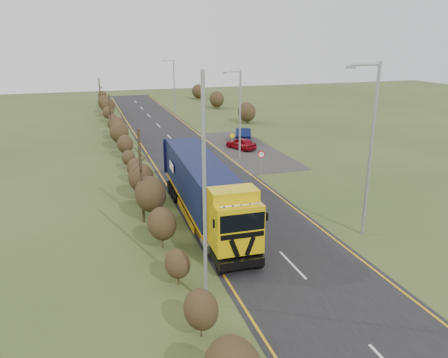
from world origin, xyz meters
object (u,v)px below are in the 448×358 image
car_red_hatchback (241,144)px  speed_sign (261,159)px  streetlight_near (369,143)px  car_blue_sedan (243,135)px  lorry (204,187)px

car_red_hatchback → speed_sign: bearing=56.1°
car_red_hatchback → streetlight_near: streetlight_near is taller
car_red_hatchback → car_blue_sedan: (1.54, 3.39, 0.17)m
lorry → streetlight_near: streetlight_near is taller
streetlight_near → speed_sign: 13.16m
lorry → car_blue_sedan: bearing=65.3°
car_blue_sedan → streetlight_near: 25.83m
lorry → car_blue_sedan: (10.37, 20.56, -1.51)m
car_blue_sedan → speed_sign: (-3.23, -12.83, 0.76)m
lorry → streetlight_near: (8.38, -4.74, 3.26)m
lorry → car_red_hatchback: size_ratio=4.07×
car_red_hatchback → speed_sign: speed_sign is taller
streetlight_near → car_blue_sedan: bearing=85.5°
streetlight_near → speed_sign: size_ratio=4.51×
lorry → speed_sign: (7.14, 7.73, -0.75)m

